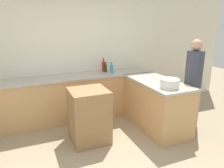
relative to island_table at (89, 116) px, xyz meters
name	(u,v)px	position (x,y,z in m)	size (l,w,h in m)	color
wall_back	(71,52)	(0.03, 1.30, 0.90)	(8.00, 0.06, 2.70)	silver
counter_back	(77,97)	(0.03, 0.97, 0.01)	(3.25, 0.63, 0.91)	tan
counter_peninsula	(156,104)	(1.31, -0.02, 0.01)	(0.69, 1.41, 0.91)	tan
island_table	(89,116)	(0.00, 0.00, 0.00)	(0.61, 0.59, 0.90)	#997047
mixing_bowl	(170,83)	(1.25, -0.43, 0.54)	(0.31, 0.31, 0.15)	white
hot_sauce_bottle	(103,66)	(0.69, 1.13, 0.58)	(0.07, 0.07, 0.29)	red
dish_soap_bottle	(112,69)	(0.78, 0.90, 0.55)	(0.07, 0.07, 0.23)	#338CBF
wine_bottle_dark	(105,68)	(0.70, 1.04, 0.55)	(0.06, 0.06, 0.22)	black
person_at_peninsula	(193,81)	(1.92, -0.24, 0.46)	(0.31, 0.31, 1.66)	#ADA38E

